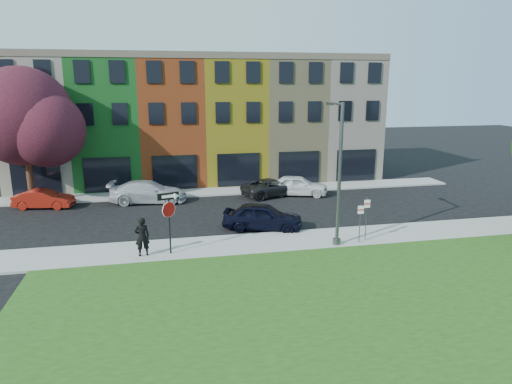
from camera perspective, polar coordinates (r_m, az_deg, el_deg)
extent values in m
plane|color=black|center=(21.61, 5.15, -9.00)|extent=(120.00, 120.00, 0.00)
cube|color=gray|center=(24.84, 7.58, -5.86)|extent=(40.00, 3.00, 0.12)
cube|color=gray|center=(35.16, -6.68, -0.03)|extent=(40.00, 2.40, 0.12)
cube|color=beige|center=(41.40, -24.65, 7.83)|extent=(5.00, 10.00, 10.00)
cube|color=#25892F|center=(40.60, -17.70, 8.32)|extent=(5.00, 10.00, 10.00)
cube|color=#C24D20|center=(40.40, -10.55, 8.71)|extent=(5.00, 10.00, 10.00)
cube|color=gold|center=(40.83, -3.44, 8.96)|extent=(5.00, 10.00, 10.00)
cube|color=#9A8B63|center=(41.85, 3.43, 9.07)|extent=(5.00, 10.00, 10.00)
cube|color=beige|center=(43.42, 9.89, 9.06)|extent=(5.00, 10.00, 10.00)
cube|color=black|center=(36.01, -6.12, 2.66)|extent=(30.00, 0.12, 2.60)
cylinder|color=black|center=(22.44, -10.76, -3.97)|extent=(0.08, 0.08, 2.97)
cylinder|color=silver|center=(22.21, -10.85, -2.15)|extent=(0.80, 0.25, 0.82)
cylinder|color=#960A08|center=(22.19, -10.85, -2.17)|extent=(0.75, 0.23, 0.78)
cube|color=black|center=(22.04, -10.92, -0.52)|extent=(1.02, 0.32, 0.34)
cube|color=silver|center=(22.02, -10.92, -0.54)|extent=(0.64, 0.20, 0.14)
imported|color=black|center=(22.58, -14.04, -5.43)|extent=(0.83, 0.65, 1.93)
imported|color=black|center=(26.19, 0.84, -3.07)|extent=(4.57, 5.64, 1.55)
imported|color=maroon|center=(33.78, -25.00, -0.79)|extent=(2.66, 4.32, 1.27)
imported|color=silver|center=(32.92, -13.34, 0.03)|extent=(3.13, 5.72, 1.54)
imported|color=black|center=(33.95, 2.04, 0.59)|extent=(4.97, 5.97, 1.30)
imported|color=white|center=(34.23, 5.24, 0.83)|extent=(4.45, 5.50, 1.51)
cylinder|color=#484B4D|center=(23.12, 10.40, 2.00)|extent=(0.18, 0.18, 7.21)
cylinder|color=#484B4D|center=(24.04, 10.05, -6.09)|extent=(0.40, 0.40, 0.30)
cylinder|color=#484B4D|center=(23.64, 10.01, 10.84)|extent=(0.26, 2.00, 0.12)
cube|color=#484B4D|center=(24.69, 9.22, 10.86)|extent=(0.29, 0.57, 0.16)
cylinder|color=#484B4D|center=(24.24, 12.85, -3.86)|extent=(0.05, 0.05, 2.07)
cube|color=silver|center=(24.01, 12.97, -2.19)|extent=(0.32, 0.06, 0.42)
cube|color=#960A08|center=(23.99, 12.99, -2.20)|extent=(0.32, 0.05, 0.06)
cylinder|color=#484B4D|center=(24.69, 13.60, -3.29)|extent=(0.05, 0.05, 2.31)
cube|color=silver|center=(24.44, 13.74, -1.44)|extent=(0.32, 0.03, 0.42)
cube|color=#960A08|center=(24.43, 13.76, -1.45)|extent=(0.32, 0.02, 0.06)
cylinder|color=black|center=(35.02, -26.41, 1.72)|extent=(0.44, 0.44, 3.63)
sphere|color=black|center=(34.52, -27.14, 8.42)|extent=(6.58, 6.58, 6.58)
sphere|color=black|center=(33.23, -24.67, 7.09)|extent=(4.94, 4.94, 4.94)
sphere|color=black|center=(36.08, -28.84, 7.34)|extent=(4.61, 4.61, 4.61)
sphere|color=black|center=(35.01, -26.54, 10.43)|extent=(3.95, 3.95, 3.95)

